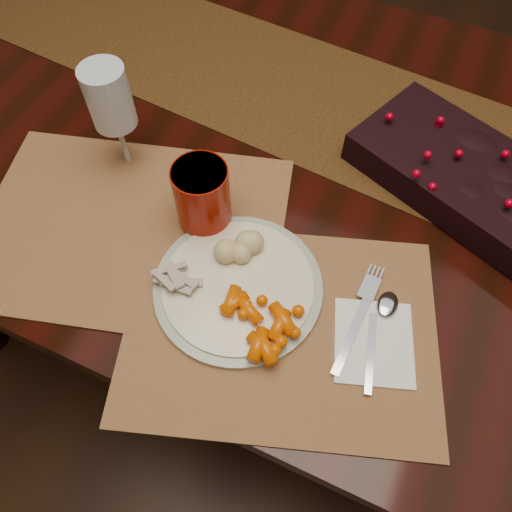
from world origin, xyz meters
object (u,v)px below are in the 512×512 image
at_px(mashed_potatoes, 238,246).
at_px(dinner_plate, 238,286).
at_px(centerpiece, 469,173).
at_px(turkey_shreds, 176,280).
at_px(baby_carrots, 252,314).
at_px(napkin, 374,342).
at_px(wine_glass, 116,120).
at_px(placemat_main, 281,328).
at_px(red_cup, 202,197).
at_px(dining_table, 307,264).

bearing_deg(mashed_potatoes, dinner_plate, -64.79).
xyz_separation_m(centerpiece, turkey_shreds, (-0.35, -0.37, -0.01)).
height_order(dinner_plate, baby_carrots, baby_carrots).
distance_m(napkin, wine_glass, 0.53).
distance_m(placemat_main, mashed_potatoes, 0.14).
bearing_deg(baby_carrots, red_cup, 137.29).
bearing_deg(turkey_shreds, napkin, 6.77).
bearing_deg(wine_glass, napkin, -16.89).
distance_m(baby_carrots, mashed_potatoes, 0.11).
height_order(napkin, wine_glass, wine_glass).
bearing_deg(wine_glass, baby_carrots, -30.30).
height_order(dining_table, wine_glass, wine_glass).
xyz_separation_m(dining_table, placemat_main, (0.05, -0.33, 0.38)).
xyz_separation_m(napkin, red_cup, (-0.32, 0.09, 0.06)).
bearing_deg(dinner_plate, mashed_potatoes, 115.21).
height_order(turkey_shreds, napkin, turkey_shreds).
relative_size(napkin, wine_glass, 0.65).
relative_size(mashed_potatoes, red_cup, 0.64).
xyz_separation_m(dining_table, centerpiece, (0.24, 0.03, 0.42)).
bearing_deg(centerpiece, baby_carrots, -120.89).
bearing_deg(napkin, red_cup, 144.90).
bearing_deg(mashed_potatoes, baby_carrots, -54.18).
bearing_deg(mashed_potatoes, napkin, -11.65).
distance_m(centerpiece, mashed_potatoes, 0.41).
bearing_deg(turkey_shreds, centerpiece, 46.64).
bearing_deg(mashed_potatoes, red_cup, 151.04).
height_order(placemat_main, red_cup, red_cup).
bearing_deg(red_cup, centerpiece, 33.21).
distance_m(mashed_potatoes, wine_glass, 0.29).
bearing_deg(wine_glass, mashed_potatoes, -21.32).
xyz_separation_m(turkey_shreds, wine_glass, (-0.20, 0.19, 0.07)).
distance_m(dinner_plate, red_cup, 0.15).
relative_size(dinner_plate, wine_glass, 1.29).
bearing_deg(red_cup, turkey_shreds, -81.29).
height_order(dining_table, baby_carrots, baby_carrots).
distance_m(placemat_main, wine_glass, 0.43).
height_order(dinner_plate, red_cup, red_cup).
bearing_deg(placemat_main, mashed_potatoes, 123.98).
xyz_separation_m(dinner_plate, baby_carrots, (0.04, -0.04, 0.02)).
height_order(centerpiece, red_cup, red_cup).
bearing_deg(centerpiece, dinner_plate, -128.40).
relative_size(centerpiece, placemat_main, 0.84).
relative_size(baby_carrots, turkey_shreds, 1.65).
bearing_deg(dining_table, centerpiece, 7.72).
bearing_deg(baby_carrots, centerpiece, 59.11).
relative_size(dining_table, mashed_potatoes, 23.86).
relative_size(dinner_plate, baby_carrots, 2.18).
bearing_deg(wine_glass, dinner_plate, -27.87).
relative_size(dinner_plate, napkin, 1.99).
xyz_separation_m(baby_carrots, napkin, (0.17, 0.04, -0.02)).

